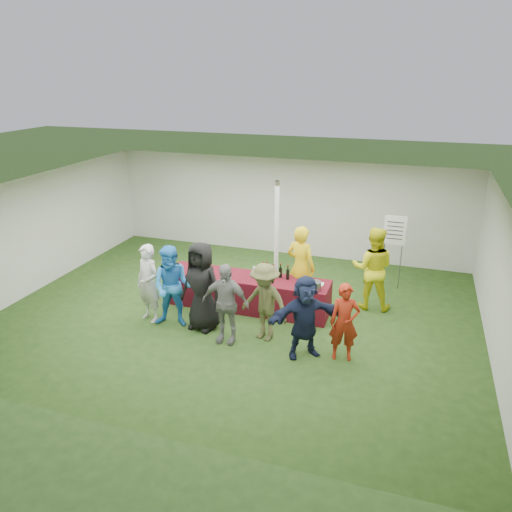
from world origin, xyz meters
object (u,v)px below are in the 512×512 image
(dump_bucket, at_px, (315,286))
(customer_1, at_px, (173,287))
(customer_2, at_px, (202,286))
(customer_5, at_px, (305,317))
(serving_table, at_px, (247,292))
(customer_6, at_px, (344,322))
(customer_3, at_px, (225,303))
(staff_back, at_px, (373,268))
(customer_0, at_px, (148,283))
(staff_pourer, at_px, (301,267))
(wine_list_sign, at_px, (394,236))
(customer_4, at_px, (265,302))

(dump_bucket, bearing_deg, customer_1, -159.88)
(customer_2, height_order, customer_5, customer_2)
(customer_2, bearing_deg, customer_1, -161.29)
(serving_table, bearing_deg, customer_6, -30.91)
(customer_3, bearing_deg, customer_1, 166.97)
(customer_1, relative_size, customer_6, 1.17)
(customer_1, bearing_deg, staff_back, 19.30)
(serving_table, height_order, customer_6, customer_6)
(customer_0, height_order, customer_1, customer_1)
(customer_6, bearing_deg, customer_1, 165.06)
(staff_pourer, bearing_deg, dump_bucket, 142.60)
(customer_1, bearing_deg, customer_5, -16.14)
(dump_bucket, relative_size, wine_list_sign, 0.14)
(dump_bucket, bearing_deg, customer_5, -85.82)
(customer_0, xyz_separation_m, customer_6, (4.08, -0.23, -0.10))
(serving_table, bearing_deg, staff_back, 19.08)
(staff_pourer, xyz_separation_m, customer_5, (0.55, -1.94, -0.15))
(serving_table, distance_m, customer_3, 1.54)
(customer_0, xyz_separation_m, customer_4, (2.52, -0.00, -0.05))
(dump_bucket, distance_m, customer_0, 3.42)
(dump_bucket, height_order, wine_list_sign, wine_list_sign)
(staff_pourer, bearing_deg, customer_3, 80.09)
(wine_list_sign, bearing_deg, staff_pourer, -137.30)
(customer_4, height_order, customer_6, customer_4)
(customer_5, bearing_deg, customer_0, 140.85)
(customer_0, distance_m, customer_1, 0.59)
(customer_1, bearing_deg, serving_table, 35.92)
(staff_pourer, height_order, customer_4, staff_pourer)
(customer_2, bearing_deg, serving_table, 74.33)
(customer_2, bearing_deg, customer_6, 5.82)
(customer_0, distance_m, customer_6, 4.09)
(staff_pourer, distance_m, customer_4, 1.63)
(serving_table, height_order, customer_1, customer_1)
(staff_pourer, distance_m, staff_back, 1.56)
(customer_4, relative_size, customer_6, 1.08)
(staff_back, bearing_deg, customer_1, 26.38)
(dump_bucket, height_order, customer_1, customer_1)
(customer_4, distance_m, customer_5, 0.94)
(serving_table, xyz_separation_m, customer_5, (1.63, -1.51, 0.41))
(customer_5, bearing_deg, dump_bucket, 60.97)
(customer_2, distance_m, customer_6, 2.91)
(staff_pourer, distance_m, customer_2, 2.27)
(customer_4, xyz_separation_m, customer_6, (1.56, -0.23, -0.06))
(customer_6, bearing_deg, serving_table, 137.10)
(staff_pourer, xyz_separation_m, customer_4, (-0.32, -1.59, -0.15))
(dump_bucket, xyz_separation_m, customer_0, (-3.29, -0.94, -0.01))
(staff_pourer, height_order, customer_5, staff_pourer)
(staff_pourer, distance_m, customer_6, 2.22)
(customer_6, bearing_deg, customer_2, 162.83)
(serving_table, xyz_separation_m, dump_bucket, (1.53, -0.22, 0.46))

